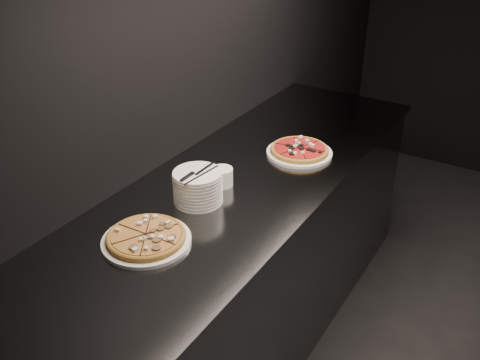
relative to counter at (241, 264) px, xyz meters
The scene contains 7 objects.
wall_left 1.01m from the counter, behind, with size 0.02×5.00×2.80m, color black.
counter is the anchor object (origin of this frame).
pizza_mushroom 0.74m from the counter, 94.10° to the right, with size 0.31×0.31×0.04m.
pizza_tomato 0.60m from the counter, 72.91° to the left, with size 0.31×0.31×0.04m.
plate_stack 0.58m from the counter, 101.49° to the right, with size 0.19×0.19×0.13m.
cutlery 0.65m from the counter, 99.21° to the right, with size 0.08×0.20×0.01m.
ramekin 0.51m from the counter, 114.01° to the right, with size 0.09×0.09×0.08m.
Camera 1 is at (-1.09, -1.69, 2.03)m, focal length 40.00 mm.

